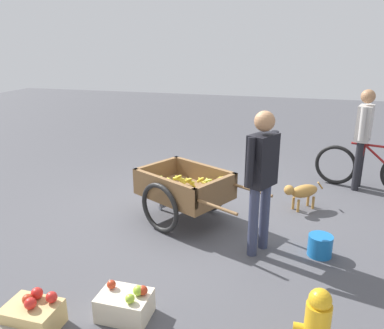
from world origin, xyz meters
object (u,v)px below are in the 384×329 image
(dog, at_px, (302,192))
(plastic_bucket, at_px, (320,246))
(bicycle, at_px, (369,169))
(fruit_cart, at_px, (185,190))
(apple_crate, at_px, (125,304))
(vendor_person, at_px, (262,171))
(mixed_fruit_crate, at_px, (33,315))
(cyclist_person, at_px, (363,131))

(dog, relative_size, plastic_bucket, 2.03)
(bicycle, distance_m, plastic_bucket, 2.43)
(dog, bearing_deg, plastic_bucket, 100.17)
(fruit_cart, xyz_separation_m, bicycle, (-2.47, -1.85, -0.08))
(fruit_cart, xyz_separation_m, apple_crate, (-0.05, 1.94, -0.31))
(vendor_person, bearing_deg, fruit_cart, -27.28)
(apple_crate, bearing_deg, plastic_bucket, -137.53)
(vendor_person, bearing_deg, bicycle, -121.45)
(apple_crate, bearing_deg, bicycle, -122.55)
(bicycle, relative_size, dog, 3.00)
(vendor_person, relative_size, plastic_bucket, 6.03)
(fruit_cart, bearing_deg, vendor_person, 152.72)
(fruit_cart, bearing_deg, bicycle, -143.15)
(bicycle, distance_m, mixed_fruit_crate, 5.16)
(dog, relative_size, apple_crate, 1.22)
(bicycle, xyz_separation_m, cyclist_person, (0.15, -0.04, 0.59))
(cyclist_person, bearing_deg, mixed_fruit_crate, 54.78)
(vendor_person, relative_size, bicycle, 0.99)
(vendor_person, distance_m, apple_crate, 1.91)
(fruit_cart, distance_m, bicycle, 3.09)
(bicycle, relative_size, mixed_fruit_crate, 3.67)
(vendor_person, height_order, dog, vendor_person)
(vendor_person, bearing_deg, cyclist_person, -118.40)
(apple_crate, distance_m, mixed_fruit_crate, 0.75)
(cyclist_person, height_order, dog, cyclist_person)
(bicycle, distance_m, dog, 1.47)
(dog, bearing_deg, mixed_fruit_crate, 55.55)
(bicycle, bearing_deg, plastic_bucket, 71.23)
(cyclist_person, xyz_separation_m, plastic_bucket, (0.63, 2.33, -0.82))
(cyclist_person, xyz_separation_m, dog, (0.85, 1.12, -0.67))
(plastic_bucket, bearing_deg, bicycle, -108.77)
(cyclist_person, xyz_separation_m, apple_crate, (2.27, 3.83, -0.82))
(bicycle, distance_m, apple_crate, 4.50)
(vendor_person, height_order, bicycle, vendor_person)
(cyclist_person, height_order, mixed_fruit_crate, cyclist_person)
(fruit_cart, distance_m, cyclist_person, 3.04)
(plastic_bucket, relative_size, apple_crate, 0.60)
(fruit_cart, xyz_separation_m, vendor_person, (-1.02, 0.52, 0.52))
(apple_crate, height_order, mixed_fruit_crate, mixed_fruit_crate)
(mixed_fruit_crate, bearing_deg, plastic_bucket, -141.49)
(bicycle, bearing_deg, mixed_fruit_crate, 53.18)
(vendor_person, xyz_separation_m, cyclist_person, (-1.31, -2.42, -0.01))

